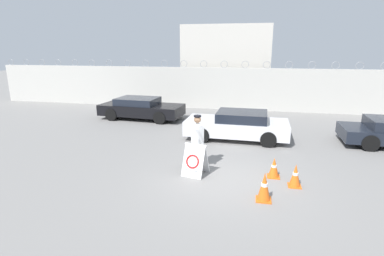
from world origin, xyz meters
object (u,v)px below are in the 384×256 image
Objects in this scene: security_guard at (197,139)px; traffic_cone_far at (264,187)px; parked_car_front_coupe at (141,108)px; barricade_sign at (195,160)px; traffic_cone_mid at (295,176)px; parked_car_rear_sedan at (237,125)px; traffic_cone_near at (274,168)px.

security_guard reaches higher than traffic_cone_far.
security_guard is 0.38× the size of parked_car_front_coupe.
barricade_sign is at bearing 149.37° from traffic_cone_far.
barricade_sign is 0.78m from security_guard.
parked_car_rear_sedan is (-1.99, 4.51, 0.30)m from traffic_cone_mid.
parked_car_front_coupe is at bearing -25.37° from parked_car_rear_sedan.
traffic_cone_far is 0.17× the size of parked_car_rear_sedan.
traffic_cone_far is 10.84m from parked_car_front_coupe.
parked_car_front_coupe reaches higher than barricade_sign.
security_guard reaches higher than traffic_cone_near.
barricade_sign reaches higher than traffic_cone_mid.
security_guard is at bearing 106.31° from barricade_sign.
traffic_cone_far is 0.16× the size of parked_car_front_coupe.
parked_car_front_coupe is at bearing 136.16° from traffic_cone_mid.
barricade_sign reaches higher than traffic_cone_near.
traffic_cone_near is 0.13× the size of parked_car_front_coupe.
security_guard is 2.33× the size of traffic_cone_far.
traffic_cone_mid is at bearing 115.16° from parked_car_rear_sedan.
security_guard is at bearing -51.07° from parked_car_front_coupe.
security_guard is 3.28m from traffic_cone_mid.
security_guard is 2.94m from traffic_cone_far.
traffic_cone_mid is (0.58, -0.56, 0.03)m from traffic_cone_near.
barricade_sign is 3.08m from traffic_cone_mid.
traffic_cone_near is (2.53, -0.23, -0.73)m from security_guard.
barricade_sign is 0.21× the size of parked_car_front_coupe.
parked_car_front_coupe is 1.06× the size of parked_car_rear_sedan.
barricade_sign is 1.61× the size of traffic_cone_near.
parked_car_front_coupe is 6.40m from parked_car_rear_sedan.
traffic_cone_mid is (3.07, -0.22, -0.17)m from barricade_sign.
traffic_cone_near is 4.21m from parked_car_rear_sedan.
traffic_cone_near is at bearing 40.50° from security_guard.
parked_car_front_coupe is (-7.70, 7.40, 0.29)m from traffic_cone_mid.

